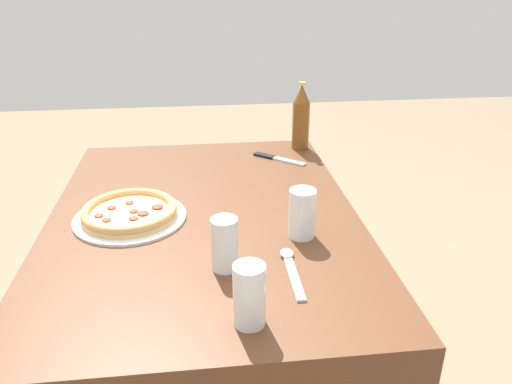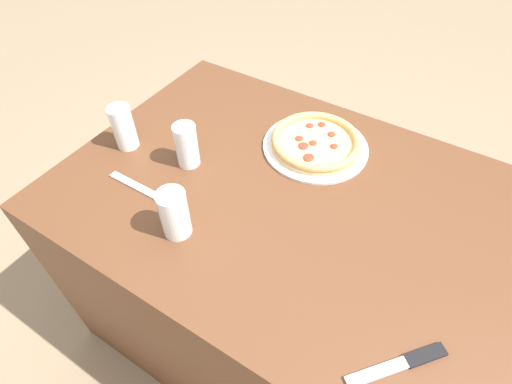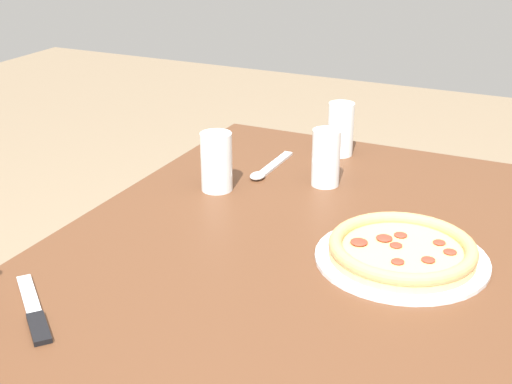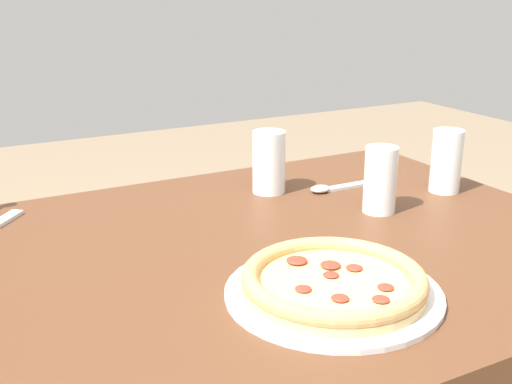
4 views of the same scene
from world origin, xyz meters
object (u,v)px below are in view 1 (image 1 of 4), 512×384
glass_iced_tea (303,216)px  spoon (292,265)px  pizza_margherita (131,213)px  glass_orange_juice (226,246)px  knife (278,158)px  beer_bottle (302,118)px  glass_cola (251,296)px

glass_iced_tea → spoon: 0.16m
pizza_margherita → spoon: 0.48m
glass_orange_juice → knife: bearing=161.6°
pizza_margherita → beer_bottle: bearing=132.0°
glass_cola → beer_bottle: beer_bottle is taller
pizza_margherita → glass_orange_juice: (0.27, 0.24, 0.04)m
knife → glass_orange_juice: bearing=-18.4°
glass_orange_juice → glass_iced_tea: 0.23m
glass_cola → spoon: 0.22m
beer_bottle → glass_iced_tea: bearing=-11.0°
glass_orange_juice → spoon: size_ratio=0.62×
knife → glass_cola: bearing=-12.3°
beer_bottle → knife: 0.19m
glass_orange_juice → beer_bottle: beer_bottle is taller
glass_orange_juice → knife: glass_orange_juice is taller
glass_cola → glass_iced_tea: size_ratio=1.01×
glass_iced_tea → beer_bottle: (-0.65, 0.13, 0.06)m
pizza_margherita → knife: pizza_margherita is taller
glass_cola → spoon: glass_cola is taller
glass_cola → pizza_margherita: bearing=-149.4°
spoon → glass_iced_tea: bearing=159.2°
glass_cola → spoon: size_ratio=0.64×
knife → spoon: bearing=-6.3°
glass_cola → beer_bottle: 1.01m
glass_cola → glass_iced_tea: bearing=152.7°
pizza_margherita → glass_iced_tea: 0.46m
glass_orange_juice → glass_iced_tea: bearing=122.0°
glass_cola → glass_iced_tea: 0.36m
glass_iced_tea → spoon: size_ratio=0.63×
spoon → pizza_margherita: bearing=-126.1°
pizza_margherita → spoon: bearing=53.9°
glass_orange_juice → beer_bottle: size_ratio=0.50×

